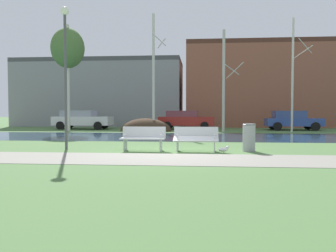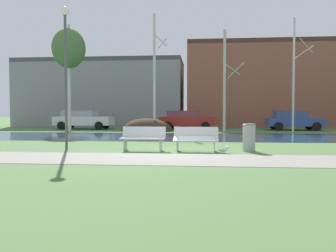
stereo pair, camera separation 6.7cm
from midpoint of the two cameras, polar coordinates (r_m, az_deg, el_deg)
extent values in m
plane|color=#4C703D|center=(21.99, 2.53, -1.31)|extent=(120.00, 120.00, 0.00)
cube|color=gray|center=(10.43, -0.68, -5.44)|extent=(60.00, 2.59, 0.01)
cube|color=#284256|center=(19.56, 2.17, -1.76)|extent=(80.00, 6.57, 0.01)
ellipsoid|color=#423021|center=(25.00, -3.45, -0.86)|extent=(3.70, 2.44, 1.86)
cube|color=silver|center=(12.54, -4.04, -2.07)|extent=(1.61, 0.52, 0.05)
cube|color=silver|center=(12.79, -3.80, -0.99)|extent=(1.60, 0.12, 0.40)
cube|color=silver|center=(12.75, -6.88, -3.02)|extent=(0.05, 0.43, 0.45)
cube|color=silver|center=(12.51, -1.03, -3.11)|extent=(0.05, 0.43, 0.45)
cylinder|color=silver|center=(12.68, -6.93, -1.40)|extent=(0.05, 0.28, 0.04)
cylinder|color=silver|center=(12.44, -1.05, -1.46)|extent=(0.05, 0.28, 0.04)
cube|color=silver|center=(12.37, 4.74, -2.14)|extent=(1.61, 0.51, 0.19)
cube|color=silver|center=(12.63, 4.79, -1.04)|extent=(1.60, 0.12, 0.40)
cube|color=silver|center=(12.49, 1.73, -3.12)|extent=(0.05, 0.43, 0.45)
cube|color=silver|center=(12.44, 7.77, -3.16)|extent=(0.05, 0.43, 0.45)
cylinder|color=silver|center=(12.42, 1.72, -1.46)|extent=(0.05, 0.28, 0.04)
cylinder|color=silver|center=(12.37, 7.78, -1.50)|extent=(0.05, 0.28, 0.04)
cylinder|color=#999B9E|center=(12.73, 13.32, -1.86)|extent=(0.45, 0.45, 0.99)
torus|color=#5B5D5E|center=(12.71, 13.34, 0.22)|extent=(0.47, 0.47, 0.04)
ellipsoid|color=white|center=(12.08, 9.18, -3.84)|extent=(0.33, 0.15, 0.15)
sphere|color=white|center=(12.09, 9.89, -3.49)|extent=(0.11, 0.11, 0.11)
cone|color=gold|center=(12.09, 10.16, -3.49)|extent=(0.06, 0.03, 0.03)
cylinder|color=gold|center=(12.06, 9.26, -4.19)|extent=(0.01, 0.01, 0.10)
cylinder|color=gold|center=(12.12, 9.25, -4.15)|extent=(0.01, 0.01, 0.10)
cylinder|color=#4C4C51|center=(13.73, -16.32, 6.88)|extent=(0.10, 0.10, 5.04)
sphere|color=white|center=(14.20, -16.45, 17.69)|extent=(0.32, 0.32, 0.32)
cylinder|color=beige|center=(26.06, -15.88, 7.57)|extent=(0.23, 0.23, 7.62)
ellipsoid|color=#4C7038|center=(26.34, -15.93, 12.20)|extent=(2.37, 2.37, 2.84)
cylinder|color=beige|center=(24.68, -2.18, 8.71)|extent=(0.19, 0.19, 8.27)
cylinder|color=beige|center=(25.29, -0.87, 13.43)|extent=(0.73, 1.03, 0.55)
cylinder|color=beige|center=(24.50, -1.24, 14.01)|extent=(0.89, 0.86, 0.74)
cylinder|color=#BCB7A8|center=(24.40, 9.35, 7.30)|extent=(0.19, 0.19, 7.04)
cylinder|color=#BCB7A8|center=(25.11, 11.17, 8.96)|extent=(1.07, 1.52, 0.98)
cylinder|color=#BCB7A8|center=(23.97, 10.73, 9.09)|extent=(1.08, 1.05, 0.63)
cylinder|color=beige|center=(25.42, 20.02, 7.84)|extent=(0.15, 0.15, 7.79)
cylinder|color=beige|center=(26.33, 21.43, 11.18)|extent=(1.03, 1.47, 0.77)
cylinder|color=beige|center=(25.22, 21.87, 12.16)|extent=(1.22, 1.18, 0.81)
cube|color=silver|center=(28.75, -13.55, 0.84)|extent=(4.60, 1.94, 0.70)
cube|color=#949AAC|center=(28.87, -14.25, 2.01)|extent=(2.59, 1.69, 0.49)
cylinder|color=black|center=(29.19, -10.13, 0.21)|extent=(0.64, 0.23, 0.64)
cylinder|color=black|center=(27.39, -11.23, 0.05)|extent=(0.64, 0.23, 0.64)
cylinder|color=black|center=(30.17, -15.64, 0.23)|extent=(0.64, 0.23, 0.64)
cylinder|color=black|center=(28.44, -17.05, 0.08)|extent=(0.64, 0.23, 0.64)
cube|color=maroon|center=(27.63, 3.26, 0.82)|extent=(4.38, 1.89, 0.68)
cube|color=brown|center=(27.64, 2.54, 2.03)|extent=(2.46, 1.64, 0.48)
cylinder|color=black|center=(28.52, 6.24, 0.18)|extent=(0.64, 0.23, 0.64)
cylinder|color=black|center=(26.69, 6.25, 0.03)|extent=(0.64, 0.23, 0.64)
cylinder|color=black|center=(28.66, 0.48, 0.20)|extent=(0.64, 0.23, 0.64)
cylinder|color=black|center=(26.84, 0.10, 0.05)|extent=(0.64, 0.23, 0.64)
cube|color=#2D4793|center=(27.98, 20.13, 0.60)|extent=(4.12, 1.89, 0.59)
cube|color=#32457F|center=(27.89, 19.49, 1.79)|extent=(2.31, 1.65, 0.57)
cylinder|color=black|center=(29.23, 22.26, 0.07)|extent=(0.64, 0.23, 0.64)
cylinder|color=black|center=(27.47, 23.32, -0.09)|extent=(0.64, 0.23, 0.64)
cylinder|color=black|center=(28.60, 17.05, 0.09)|extent=(0.64, 0.23, 0.64)
cylinder|color=black|center=(26.80, 17.79, -0.07)|extent=(0.64, 0.23, 0.64)
cube|color=gray|center=(35.63, -10.57, 4.93)|extent=(15.97, 6.63, 6.02)
cube|color=#48484B|center=(35.91, -10.61, 10.06)|extent=(15.97, 6.63, 0.40)
cube|color=brown|center=(35.16, 14.58, 6.01)|extent=(13.49, 8.08, 7.35)
cube|color=#4E2C21|center=(35.62, 14.65, 12.25)|extent=(13.49, 8.08, 0.40)
camera|label=1|loc=(0.03, -89.85, 0.01)|focal=37.08mm
camera|label=2|loc=(0.03, 90.15, -0.01)|focal=37.08mm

